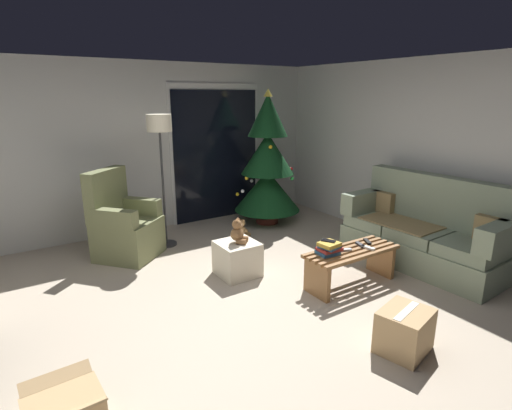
% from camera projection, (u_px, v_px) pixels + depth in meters
% --- Properties ---
extents(ground_plane, '(7.00, 7.00, 0.00)m').
position_uv_depth(ground_plane, '(261.00, 312.00, 3.86)').
color(ground_plane, '#B2A38E').
extents(wall_back, '(5.72, 0.12, 2.50)m').
position_uv_depth(wall_back, '(148.00, 148.00, 5.99)').
color(wall_back, beige).
rests_on(wall_back, ground).
extents(wall_right, '(0.12, 6.00, 2.50)m').
position_uv_depth(wall_right, '(449.00, 158.00, 5.03)').
color(wall_right, beige).
rests_on(wall_right, ground).
extents(patio_door_frame, '(1.60, 0.02, 2.20)m').
position_uv_depth(patio_door_frame, '(216.00, 153.00, 6.56)').
color(patio_door_frame, silver).
rests_on(patio_door_frame, ground).
extents(patio_door_glass, '(1.50, 0.02, 2.10)m').
position_uv_depth(patio_door_glass, '(217.00, 156.00, 6.56)').
color(patio_door_glass, black).
rests_on(patio_door_glass, ground).
extents(couch, '(0.87, 1.97, 1.08)m').
position_uv_depth(couch, '(424.00, 233.00, 4.87)').
color(couch, gray).
rests_on(couch, ground).
extents(coffee_table, '(1.10, 0.40, 0.41)m').
position_uv_depth(coffee_table, '(351.00, 261.00, 4.35)').
color(coffee_table, olive).
rests_on(coffee_table, ground).
extents(remote_silver, '(0.16, 0.10, 0.02)m').
position_uv_depth(remote_silver, '(344.00, 250.00, 4.28)').
color(remote_silver, '#ADADB2').
rests_on(remote_silver, coffee_table).
extents(remote_black, '(0.11, 0.16, 0.02)m').
position_uv_depth(remote_black, '(367.00, 241.00, 4.52)').
color(remote_black, black).
rests_on(remote_black, coffee_table).
extents(remote_graphite, '(0.09, 0.16, 0.02)m').
position_uv_depth(remote_graphite, '(360.00, 245.00, 4.42)').
color(remote_graphite, '#333338').
rests_on(remote_graphite, coffee_table).
extents(remote_white, '(0.08, 0.16, 0.02)m').
position_uv_depth(remote_white, '(368.00, 248.00, 4.34)').
color(remote_white, silver).
rests_on(remote_white, coffee_table).
extents(book_stack, '(0.26, 0.22, 0.14)m').
position_uv_depth(book_stack, '(329.00, 248.00, 4.18)').
color(book_stack, '#285684').
rests_on(book_stack, coffee_table).
extents(cell_phone, '(0.13, 0.16, 0.01)m').
position_uv_depth(cell_phone, '(329.00, 241.00, 4.17)').
color(cell_phone, black).
rests_on(cell_phone, book_stack).
extents(christmas_tree, '(1.05, 1.05, 2.11)m').
position_uv_depth(christmas_tree, '(267.00, 166.00, 6.30)').
color(christmas_tree, '#4C1E19').
rests_on(christmas_tree, ground).
extents(armchair, '(0.97, 0.97, 1.13)m').
position_uv_depth(armchair, '(124.00, 227.00, 5.09)').
color(armchair, olive).
rests_on(armchair, ground).
extents(floor_lamp, '(0.32, 0.32, 1.78)m').
position_uv_depth(floor_lamp, '(160.00, 136.00, 5.18)').
color(floor_lamp, '#2D2D30').
rests_on(floor_lamp, ground).
extents(ottoman, '(0.44, 0.44, 0.40)m').
position_uv_depth(ottoman, '(237.00, 259.00, 4.61)').
color(ottoman, beige).
rests_on(ottoman, ground).
extents(teddy_bear_chestnut, '(0.21, 0.21, 0.29)m').
position_uv_depth(teddy_bear_chestnut, '(238.00, 233.00, 4.52)').
color(teddy_bear_chestnut, brown).
rests_on(teddy_bear_chestnut, ottoman).
extents(teddy_bear_honey_by_tree, '(0.21, 0.20, 0.29)m').
position_uv_depth(teddy_bear_honey_by_tree, '(242.00, 229.00, 5.84)').
color(teddy_bear_honey_by_tree, tan).
rests_on(teddy_bear_honey_by_tree, ground).
extents(cardboard_box_taped_mid_floor, '(0.49, 0.44, 0.36)m').
position_uv_depth(cardboard_box_taped_mid_floor, '(404.00, 331.00, 3.24)').
color(cardboard_box_taped_mid_floor, tan).
rests_on(cardboard_box_taped_mid_floor, ground).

